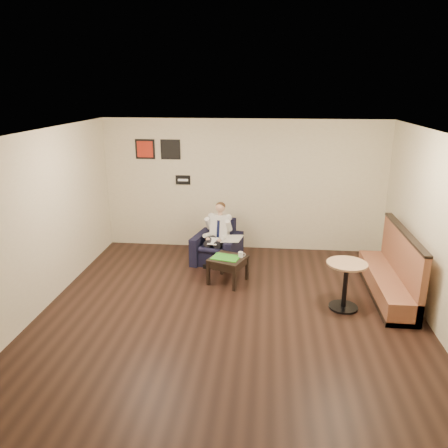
# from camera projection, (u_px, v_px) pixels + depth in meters

# --- Properties ---
(ground) EXTENTS (6.00, 6.00, 0.00)m
(ground) POSITION_uv_depth(u_px,v_px,m) (231.00, 313.00, 6.89)
(ground) COLOR black
(ground) RESTS_ON ground
(wall_back) EXTENTS (6.00, 0.02, 2.80)m
(wall_back) POSITION_uv_depth(u_px,v_px,m) (243.00, 186.00, 9.32)
(wall_back) COLOR beige
(wall_back) RESTS_ON ground
(wall_front) EXTENTS (6.00, 0.02, 2.80)m
(wall_front) POSITION_uv_depth(u_px,v_px,m) (200.00, 341.00, 3.62)
(wall_front) COLOR beige
(wall_front) RESTS_ON ground
(wall_left) EXTENTS (0.02, 6.00, 2.80)m
(wall_left) POSITION_uv_depth(u_px,v_px,m) (38.00, 223.00, 6.76)
(wall_left) COLOR beige
(wall_left) RESTS_ON ground
(wall_right) EXTENTS (0.02, 6.00, 2.80)m
(wall_right) POSITION_uv_depth(u_px,v_px,m) (442.00, 236.00, 6.18)
(wall_right) COLOR beige
(wall_right) RESTS_ON ground
(ceiling) EXTENTS (6.00, 6.00, 0.02)m
(ceiling) POSITION_uv_depth(u_px,v_px,m) (232.00, 134.00, 6.05)
(ceiling) COLOR white
(ceiling) RESTS_ON wall_back
(seating_sign) EXTENTS (0.32, 0.02, 0.20)m
(seating_sign) POSITION_uv_depth(u_px,v_px,m) (183.00, 180.00, 9.40)
(seating_sign) COLOR black
(seating_sign) RESTS_ON wall_back
(art_print_left) EXTENTS (0.42, 0.03, 0.42)m
(art_print_left) POSITION_uv_depth(u_px,v_px,m) (145.00, 149.00, 9.28)
(art_print_left) COLOR #B12715
(art_print_left) RESTS_ON wall_back
(art_print_right) EXTENTS (0.42, 0.03, 0.42)m
(art_print_right) POSITION_uv_depth(u_px,v_px,m) (171.00, 149.00, 9.23)
(art_print_right) COLOR black
(art_print_right) RESTS_ON wall_back
(armchair) EXTENTS (1.04, 1.04, 0.84)m
(armchair) POSITION_uv_depth(u_px,v_px,m) (217.00, 242.00, 8.79)
(armchair) COLOR black
(armchair) RESTS_ON ground
(seated_man) EXTENTS (0.72, 0.93, 1.15)m
(seated_man) POSITION_uv_depth(u_px,v_px,m) (215.00, 237.00, 8.64)
(seated_man) COLOR silver
(seated_man) RESTS_ON armchair
(lap_papers) EXTENTS (0.23, 0.30, 0.01)m
(lap_papers) POSITION_uv_depth(u_px,v_px,m) (213.00, 241.00, 8.58)
(lap_papers) COLOR white
(lap_papers) RESTS_ON seated_man
(newspaper) EXTENTS (0.44, 0.51, 0.01)m
(newspaper) POSITION_uv_depth(u_px,v_px,m) (232.00, 239.00, 8.55)
(newspaper) COLOR silver
(newspaper) RESTS_ON armchair
(side_table) EXTENTS (0.76, 0.76, 0.48)m
(side_table) POSITION_uv_depth(u_px,v_px,m) (228.00, 270.00, 7.92)
(side_table) COLOR black
(side_table) RESTS_ON ground
(green_folder) EXTENTS (0.55, 0.45, 0.01)m
(green_folder) POSITION_uv_depth(u_px,v_px,m) (226.00, 257.00, 7.84)
(green_folder) COLOR green
(green_folder) RESTS_ON side_table
(coffee_mug) EXTENTS (0.11, 0.11, 0.10)m
(coffee_mug) POSITION_uv_depth(u_px,v_px,m) (241.00, 255.00, 7.86)
(coffee_mug) COLOR white
(coffee_mug) RESTS_ON side_table
(smartphone) EXTENTS (0.17, 0.14, 0.01)m
(smartphone) POSITION_uv_depth(u_px,v_px,m) (235.00, 255.00, 7.97)
(smartphone) COLOR black
(smartphone) RESTS_ON side_table
(banquette) EXTENTS (0.53, 2.22, 1.14)m
(banquette) POSITION_uv_depth(u_px,v_px,m) (389.00, 264.00, 7.34)
(banquette) COLOR brown
(banquette) RESTS_ON ground
(cafe_table) EXTENTS (0.69, 0.69, 0.79)m
(cafe_table) POSITION_uv_depth(u_px,v_px,m) (345.00, 286.00, 6.95)
(cafe_table) COLOR #A47C59
(cafe_table) RESTS_ON ground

